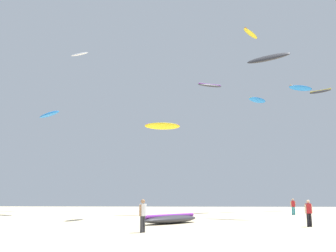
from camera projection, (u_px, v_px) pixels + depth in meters
ground_plane at (137, 242)px, 14.81m from camera, size 120.00×120.00×0.00m
person_foreground at (143, 213)px, 18.90m from camera, size 0.38×0.50×1.66m
person_midground at (309, 211)px, 22.61m from camera, size 0.50×0.36×1.61m
person_left at (293, 205)px, 38.28m from camera, size 0.54×0.38×1.66m
kite_grounded_near at (171, 219)px, 25.34m from camera, size 4.41×5.11×0.63m
kite_aloft_0 at (321, 91)px, 47.73m from camera, size 2.76×2.32×0.68m
kite_aloft_1 at (162, 126)px, 40.60m from camera, size 3.99×1.65×0.88m
kite_aloft_2 at (268, 58)px, 35.11m from camera, size 4.21×3.14×1.07m
kite_aloft_3 at (49, 114)px, 41.24m from camera, size 3.90×3.75×0.76m
kite_aloft_5 at (257, 100)px, 50.51m from camera, size 3.09×2.83×0.73m
kite_aloft_6 at (251, 34)px, 50.25m from camera, size 3.04×3.94×0.78m
kite_aloft_7 at (210, 85)px, 54.58m from camera, size 3.96×2.53×0.75m
kite_aloft_8 at (301, 88)px, 55.30m from camera, size 4.30×2.86×0.80m
kite_aloft_9 at (79, 54)px, 54.83m from camera, size 3.23×1.99×0.63m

